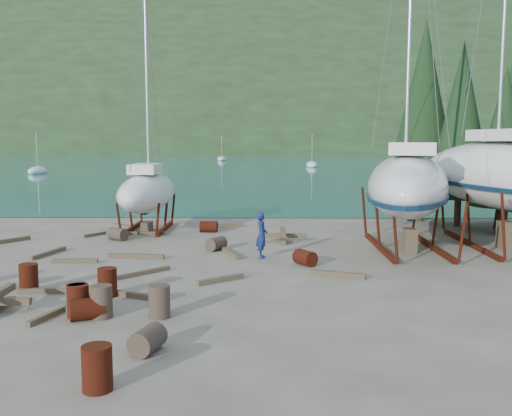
{
  "coord_description": "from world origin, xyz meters",
  "views": [
    {
      "loc": [
        1.91,
        -19.29,
        4.75
      ],
      "look_at": [
        1.54,
        3.0,
        2.08
      ],
      "focal_mm": 40.0,
      "sensor_mm": 36.0,
      "label": 1
    }
  ],
  "objects_px": {
    "large_sailboat_near": "(408,184)",
    "large_sailboat_far": "(502,174)",
    "small_sailboat_shore": "(148,191)",
    "worker": "(262,235)"
  },
  "relations": [
    {
      "from": "large_sailboat_near",
      "to": "large_sailboat_far",
      "type": "bearing_deg",
      "value": 24.98
    },
    {
      "from": "small_sailboat_shore",
      "to": "worker",
      "type": "distance_m",
      "value": 9.25
    },
    {
      "from": "large_sailboat_near",
      "to": "large_sailboat_far",
      "type": "height_order",
      "value": "large_sailboat_far"
    },
    {
      "from": "large_sailboat_near",
      "to": "worker",
      "type": "bearing_deg",
      "value": -148.53
    },
    {
      "from": "small_sailboat_shore",
      "to": "large_sailboat_far",
      "type": "bearing_deg",
      "value": -12.52
    },
    {
      "from": "large_sailboat_near",
      "to": "worker",
      "type": "xyz_separation_m",
      "value": [
        -6.29,
        -1.92,
        -1.93
      ]
    },
    {
      "from": "large_sailboat_far",
      "to": "worker",
      "type": "distance_m",
      "value": 11.22
    },
    {
      "from": "large_sailboat_near",
      "to": "small_sailboat_shore",
      "type": "distance_m",
      "value": 13.32
    },
    {
      "from": "large_sailboat_near",
      "to": "small_sailboat_shore",
      "type": "bearing_deg",
      "value": 172.35
    },
    {
      "from": "worker",
      "to": "large_sailboat_far",
      "type": "bearing_deg",
      "value": -77.97
    }
  ]
}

